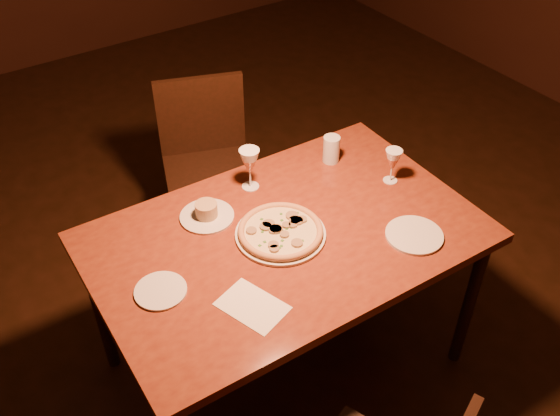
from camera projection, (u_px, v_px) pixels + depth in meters
floor at (282, 335)px, 3.05m from camera, size 7.00×7.00×0.00m
dining_table at (286, 247)px, 2.47m from camera, size 1.52×1.00×0.80m
chair_far at (208, 160)px, 3.26m from camera, size 0.58×0.58×0.94m
pizza_plate at (281, 231)px, 2.40m from camera, size 0.35×0.35×0.04m
ramekin_saucer at (207, 213)px, 2.48m from camera, size 0.22×0.22×0.07m
wine_glass_far at (250, 169)px, 2.59m from camera, size 0.09×0.09×0.19m
wine_glass_right at (392, 166)px, 2.63m from camera, size 0.07×0.07×0.16m
water_tumbler at (331, 149)px, 2.76m from camera, size 0.07×0.07×0.12m
side_plate_left at (161, 291)px, 2.19m from camera, size 0.19×0.19×0.01m
side_plate_near at (414, 235)px, 2.41m from camera, size 0.22×0.22×0.01m
menu_card at (252, 306)px, 2.14m from camera, size 0.22×0.27×0.00m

